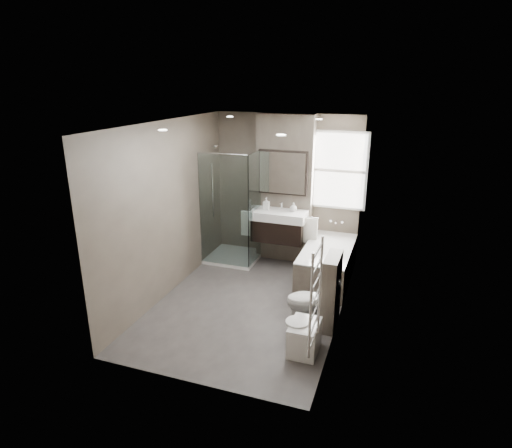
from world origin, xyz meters
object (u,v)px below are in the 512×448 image
at_px(toilet, 312,301).
at_px(bidet, 304,337).
at_px(vanity, 279,225).
at_px(bathtub, 327,262).

height_order(toilet, bidet, toilet).
relative_size(vanity, toilet, 1.38).
bearing_deg(bathtub, toilet, -88.16).
xyz_separation_m(bathtub, toilet, (0.05, -1.40, 0.03)).
bearing_deg(toilet, bidet, -15.68).
distance_m(vanity, bidet, 2.63).
bearing_deg(bathtub, vanity, 160.63).
height_order(vanity, bidet, vanity).
distance_m(bathtub, toilet, 1.40).
bearing_deg(vanity, toilet, -60.64).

